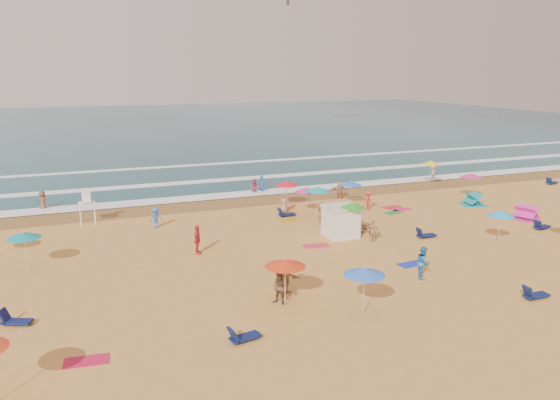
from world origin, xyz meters
name	(u,v)px	position (x,y,z in m)	size (l,w,h in m)	color
ground	(307,242)	(0.00, 0.00, 0.00)	(220.00, 220.00, 0.00)	gold
ocean	(139,126)	(0.00, 84.00, 0.00)	(220.00, 140.00, 0.18)	#0C4756
wet_sand	(248,201)	(0.00, 12.50, 0.01)	(220.00, 220.00, 0.00)	olive
surf_foam	(221,181)	(0.00, 21.32, 0.10)	(200.00, 18.70, 0.05)	white
cabana	(341,222)	(2.68, 0.37, 1.00)	(2.00, 2.00, 2.00)	silver
cabana_roof	(341,207)	(2.68, 0.37, 2.06)	(2.20, 2.20, 0.12)	silver
bicycle	(367,228)	(4.58, 0.07, 0.43)	(0.57, 1.65, 0.87)	black
lifeguard_stand	(87,210)	(-13.22, 10.03, 1.05)	(1.20, 1.20, 2.10)	white
beach_umbrellas	(334,205)	(2.28, 0.58, 2.17)	(56.37, 26.45, 0.79)	red
loungers	(427,243)	(6.98, -3.42, 0.17)	(48.92, 21.50, 0.34)	#0F174E
towels	(336,250)	(0.99, -2.23, 0.01)	(43.48, 23.48, 0.03)	#C4183F
popup_tents	(498,204)	(17.59, 1.72, 0.60)	(3.02, 7.19, 1.20)	#D42FA4
beachgoers	(267,217)	(-1.27, 4.19, 0.78)	(45.84, 25.36, 2.10)	#AD7950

